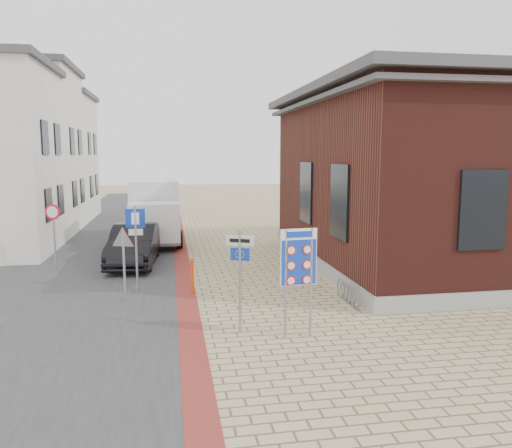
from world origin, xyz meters
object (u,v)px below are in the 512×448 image
object	(u,v)px
essen_sign	(240,264)
parking_sign	(136,233)
border_sign	(299,260)
bollard	(192,277)
box_truck	(154,211)
sedan	(134,245)

from	to	relation	value
essen_sign	parking_sign	xyz separation A→B (m)	(-2.70, 4.20, 0.17)
essen_sign	parking_sign	size ratio (longest dim) A/B	0.94
border_sign	bollard	size ratio (longest dim) A/B	2.36
essen_sign	border_sign	bearing A→B (deg)	0.62
border_sign	box_truck	bearing A→B (deg)	99.20
essen_sign	parking_sign	bearing A→B (deg)	146.55
parking_sign	bollard	distance (m)	2.23
sedan	parking_sign	xyz separation A→B (m)	(0.35, -4.05, 1.09)
sedan	border_sign	bearing A→B (deg)	-59.53
box_truck	bollard	distance (m)	9.62
box_truck	bollard	bearing A→B (deg)	-83.29
box_truck	border_sign	world-z (taller)	box_truck
border_sign	bollard	xyz separation A→B (m)	(-2.30, 4.16, -1.32)
border_sign	essen_sign	size ratio (longest dim) A/B	1.02
box_truck	parking_sign	size ratio (longest dim) A/B	2.15
parking_sign	bollard	bearing A→B (deg)	-18.21
border_sign	sedan	bearing A→B (deg)	110.27
sedan	box_truck	bearing A→B (deg)	86.56
sedan	parking_sign	bearing A→B (deg)	-80.87
sedan	parking_sign	size ratio (longest dim) A/B	1.73
sedan	parking_sign	distance (m)	4.21
border_sign	bollard	bearing A→B (deg)	112.95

